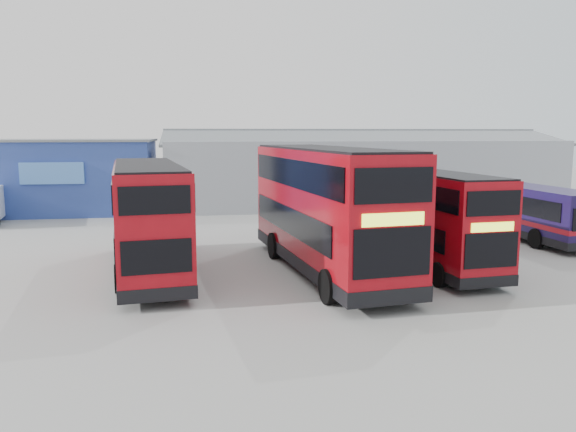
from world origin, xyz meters
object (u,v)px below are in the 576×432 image
at_px(maintenance_shed, 356,170).
at_px(double_decker_centre, 326,211).
at_px(single_decker_blue, 521,211).
at_px(double_decker_right, 426,219).
at_px(double_decker_left, 148,219).
at_px(office_block, 67,175).

distance_m(maintenance_shed, double_decker_centre, 23.87).
bearing_deg(single_decker_blue, double_decker_right, 32.05).
bearing_deg(double_decker_right, single_decker_blue, 30.46).
bearing_deg(double_decker_left, maintenance_shed, -131.57).
bearing_deg(maintenance_shed, office_block, -174.79).
relative_size(double_decker_left, double_decker_right, 1.10).
height_order(office_block, maintenance_shed, maintenance_shed).
xyz_separation_m(office_block, single_decker_blue, (26.37, -14.69, -1.18)).
bearing_deg(double_decker_left, double_decker_centre, 164.94).
bearing_deg(double_decker_right, maintenance_shed, 76.69).
bearing_deg(office_block, double_decker_left, -69.64).
bearing_deg(double_decker_centre, maintenance_shed, 64.20).
xyz_separation_m(office_block, maintenance_shed, (22.00, 2.01, 0.02)).
height_order(double_decker_centre, single_decker_blue, double_decker_centre).
xyz_separation_m(double_decker_left, single_decker_blue, (19.09, 4.93, -0.78)).
bearing_deg(single_decker_blue, maintenance_shed, -78.39).
distance_m(office_block, double_decker_left, 20.93).
bearing_deg(office_block, single_decker_blue, -29.11).
relative_size(office_block, double_decker_right, 1.28).
height_order(double_decker_centre, double_decker_right, double_decker_centre).
bearing_deg(maintenance_shed, double_decker_right, -98.64).
bearing_deg(double_decker_left, double_decker_right, 170.10).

